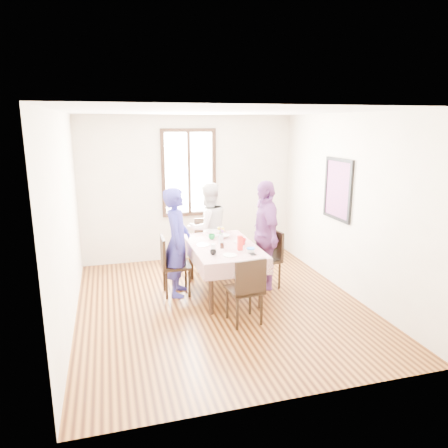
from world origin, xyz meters
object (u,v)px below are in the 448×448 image
Objects in this scene: person_right at (264,235)px; dining_table at (223,269)px; chair_far at (208,246)px; person_far at (208,228)px; chair_left at (176,265)px; person_left at (177,242)px; chair_right at (265,259)px; chair_near at (244,289)px.

dining_table is at bearing -80.52° from person_right.
chair_far is 0.58× the size of person_far.
chair_far is (0.70, 0.88, 0.00)m from chair_left.
person_left is at bearing 168.44° from dining_table.
dining_table is 0.71m from chair_right.
chair_right is at bearing 87.62° from chair_left.
dining_table is 1.03m from chair_near.
dining_table is at bearing 85.63° from chair_right.
chair_left is 1.00× the size of chair_near.
person_left is at bearing 38.48° from person_far.
person_right is (0.68, -0.98, 0.40)m from chair_far.
person_left reaches higher than person_far.
chair_near is at bearing -90.00° from dining_table.
chair_right is 0.55× the size of person_left.
person_left is at bearing -88.33° from person_right.
chair_far reaches higher than dining_table.
person_left is 1.05× the size of person_far.
chair_left is 1.36m from chair_near.
chair_left is (-0.70, 0.14, 0.08)m from dining_table.
person_right is (1.38, -0.09, 0.40)m from chair_left.
person_right reaches higher than person_far.
chair_near is (0.70, -1.16, 0.00)m from chair_left.
chair_left is 1.16m from person_far.
person_far reaches higher than chair_left.
person_far reaches higher than chair_near.
person_right is (0.68, 0.05, 0.48)m from dining_table.
chair_left is 0.53× the size of person_right.
chair_right is 1.28m from chair_near.
dining_table is 0.72m from chair_left.
chair_left is 1.00× the size of chair_right.
chair_far is 0.53× the size of person_right.
dining_table is at bearing -85.99° from person_left.
person_far is (0.70, 0.87, 0.33)m from chair_left.
person_right is at bearing 131.50° from chair_far.
person_left reaches higher than chair_near.
chair_near is (-0.70, -1.07, 0.00)m from chair_right.
person_left is (-0.68, 1.16, 0.37)m from chair_near.
chair_left and chair_near have the same top height.
person_left reaches higher than chair_far.
chair_far is 0.55× the size of person_left.
chair_near is at bearing 76.73° from person_far.
person_far is (0.00, 1.01, 0.41)m from dining_table.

